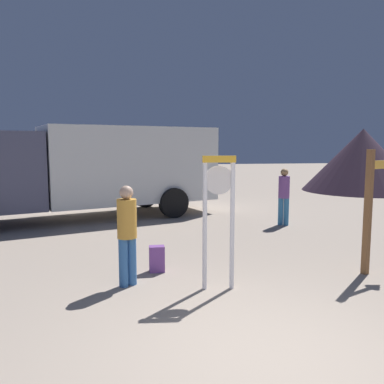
% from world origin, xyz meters
% --- Properties ---
extents(ground_plane, '(80.00, 80.00, 0.00)m').
position_xyz_m(ground_plane, '(0.00, 0.00, 0.00)').
color(ground_plane, '#A18F7E').
extents(standing_clock, '(0.50, 0.14, 2.04)m').
position_xyz_m(standing_clock, '(-0.02, 2.08, 1.27)').
color(standing_clock, white).
rests_on(standing_clock, ground_plane).
extents(arrow_sign, '(0.96, 0.56, 2.12)m').
position_xyz_m(arrow_sign, '(2.91, 2.47, 1.44)').
color(arrow_sign, brown).
rests_on(arrow_sign, ground_plane).
extents(person_near_clock, '(0.30, 0.30, 1.58)m').
position_xyz_m(person_near_clock, '(-1.39, 2.44, 0.88)').
color(person_near_clock, '#3467A8').
rests_on(person_near_clock, ground_plane).
extents(backpack, '(0.26, 0.22, 0.46)m').
position_xyz_m(backpack, '(-0.89, 3.05, 0.22)').
color(backpack, '#774390').
rests_on(backpack, ground_plane).
extents(person_distant, '(0.30, 0.30, 1.55)m').
position_xyz_m(person_distant, '(2.85, 6.51, 0.87)').
color(person_distant, teal).
rests_on(person_distant, ground_plane).
extents(box_truck_near, '(7.75, 4.71, 2.72)m').
position_xyz_m(box_truck_near, '(-2.14, 8.61, 1.54)').
color(box_truck_near, silver).
rests_on(box_truck_near, ground_plane).
extents(dome_tent, '(5.45, 5.45, 2.94)m').
position_xyz_m(dome_tent, '(9.68, 13.63, 1.47)').
color(dome_tent, '#2E1F2E').
rests_on(dome_tent, ground_plane).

